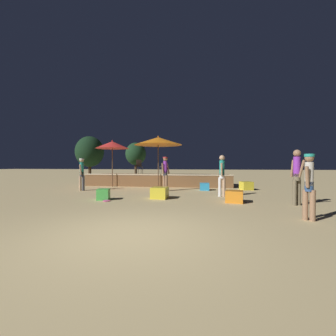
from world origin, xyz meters
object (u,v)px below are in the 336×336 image
at_px(cube_seat_0, 160,193).
at_px(cube_seat_4, 234,196).
at_px(patio_umbrella_0, 112,145).
at_px(cube_seat_1, 103,194).
at_px(frisbee_disc, 107,201).
at_px(cube_seat_3, 204,187).
at_px(person_3, 165,171).
at_px(background_tree_1, 90,152).
at_px(bistro_chair_1, 139,165).
at_px(background_tree_0, 136,154).
at_px(cube_seat_2, 246,186).
at_px(person_0, 309,183).
at_px(person_1, 222,174).
at_px(bistro_chair_0, 164,165).
at_px(person_2, 297,174).
at_px(patio_umbrella_1, 158,141).
at_px(person_4, 82,172).

xyz_separation_m(cube_seat_0, cube_seat_4, (2.89, -0.49, -0.01)).
height_order(patio_umbrella_0, cube_seat_1, patio_umbrella_0).
xyz_separation_m(cube_seat_1, frisbee_disc, (0.27, -0.30, -0.20)).
xyz_separation_m(cube_seat_0, cube_seat_3, (1.81, 3.26, -0.03)).
height_order(person_3, background_tree_1, background_tree_1).
bearing_deg(cube_seat_0, bistro_chair_1, 114.72).
height_order(cube_seat_3, background_tree_0, background_tree_0).
bearing_deg(cube_seat_2, person_0, -87.59).
xyz_separation_m(person_1, bistro_chair_1, (-4.96, 4.34, 0.36)).
bearing_deg(person_0, bistro_chair_0, -23.13).
height_order(cube_seat_1, person_2, person_2).
relative_size(patio_umbrella_1, bistro_chair_0, 3.46).
height_order(cube_seat_3, person_1, person_1).
bearing_deg(cube_seat_4, cube_seat_2, 74.71).
relative_size(cube_seat_3, background_tree_0, 0.13).
bearing_deg(cube_seat_3, frisbee_disc, -130.45).
relative_size(patio_umbrella_0, cube_seat_2, 4.06).
xyz_separation_m(cube_seat_4, frisbee_disc, (-4.72, -0.51, -0.20)).
distance_m(patio_umbrella_1, person_3, 2.61).
height_order(patio_umbrella_0, cube_seat_3, patio_umbrella_0).
xyz_separation_m(cube_seat_3, frisbee_disc, (-3.64, -4.27, -0.18)).
relative_size(cube_seat_1, person_0, 0.33).
relative_size(person_1, bistro_chair_0, 1.98).
distance_m(cube_seat_4, person_3, 4.45).
height_order(cube_seat_1, person_1, person_1).
bearing_deg(background_tree_0, bistro_chair_1, -71.44).
bearing_deg(patio_umbrella_1, cube_seat_4, -51.58).
bearing_deg(background_tree_0, cube_seat_1, -76.68).
relative_size(cube_seat_1, bistro_chair_1, 0.60).
distance_m(cube_seat_1, person_4, 3.80).
bearing_deg(cube_seat_0, background_tree_0, 110.60).
bearing_deg(cube_seat_0, patio_umbrella_0, 132.05).
height_order(person_1, bistro_chair_0, person_1).
bearing_deg(person_4, cube_seat_4, 151.18).
bearing_deg(person_3, background_tree_0, 153.76).
xyz_separation_m(patio_umbrella_1, bistro_chair_1, (-1.45, 0.89, -1.45)).
relative_size(cube_seat_4, person_1, 0.40).
height_order(cube_seat_3, background_tree_1, background_tree_1).
relative_size(person_0, background_tree_0, 0.42).
relative_size(cube_seat_3, person_2, 0.27).
height_order(person_0, frisbee_disc, person_0).
bearing_deg(background_tree_1, person_0, -45.87).
distance_m(cube_seat_0, frisbee_disc, 2.10).
bearing_deg(cube_seat_1, patio_umbrella_0, 109.47).
bearing_deg(cube_seat_4, bistro_chair_0, 118.97).
bearing_deg(person_0, person_3, -13.11).
distance_m(cube_seat_3, person_1, 2.58).
height_order(person_4, background_tree_1, background_tree_1).
relative_size(bistro_chair_1, frisbee_disc, 3.35).
bearing_deg(person_3, bistro_chair_0, 141.96).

